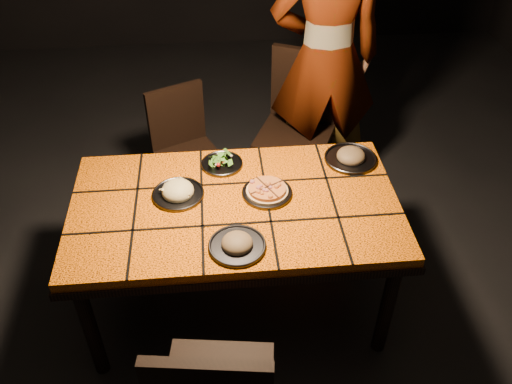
{
  "coord_description": "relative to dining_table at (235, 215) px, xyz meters",
  "views": [
    {
      "loc": [
        -0.08,
        -1.99,
        2.48
      ],
      "look_at": [
        0.1,
        -0.01,
        0.82
      ],
      "focal_mm": 38.0,
      "sensor_mm": 36.0,
      "label": 1
    }
  ],
  "objects": [
    {
      "name": "chair_far_left",
      "position": [
        -0.28,
        0.94,
        -0.19
      ],
      "size": [
        0.5,
        0.5,
        0.84
      ],
      "rotation": [
        0.0,
        0.0,
        0.42
      ],
      "color": "black",
      "rests_on": "ground"
    },
    {
      "name": "room_shell",
      "position": [
        0.0,
        0.0,
        0.83
      ],
      "size": [
        6.04,
        7.04,
        3.08
      ],
      "color": "black",
      "rests_on": "ground"
    },
    {
      "name": "dining_table",
      "position": [
        0.0,
        0.0,
        0.0
      ],
      "size": [
        1.62,
        0.92,
        0.75
      ],
      "color": "orange",
      "rests_on": "ground"
    },
    {
      "name": "plate_pizza",
      "position": [
        0.16,
        0.05,
        0.1
      ],
      "size": [
        0.28,
        0.28,
        0.04
      ],
      "color": "#3E3E44",
      "rests_on": "dining_table"
    },
    {
      "name": "chair_far_right",
      "position": [
        0.48,
        1.02,
        -0.1
      ],
      "size": [
        0.6,
        0.6,
        1.0
      ],
      "rotation": [
        0.0,
        0.0,
        -0.43
      ],
      "color": "black",
      "rests_on": "ground"
    },
    {
      "name": "plate_mushroom_a",
      "position": [
        -0.01,
        -0.3,
        0.1
      ],
      "size": [
        0.26,
        0.26,
        0.08
      ],
      "color": "#3E3E44",
      "rests_on": "dining_table"
    },
    {
      "name": "plate_mushroom_b",
      "position": [
        0.64,
        0.29,
        0.1
      ],
      "size": [
        0.28,
        0.28,
        0.09
      ],
      "color": "#3E3E44",
      "rests_on": "dining_table"
    },
    {
      "name": "plate_pasta",
      "position": [
        -0.28,
        0.08,
        0.1
      ],
      "size": [
        0.26,
        0.26,
        0.08
      ],
      "color": "#3E3E44",
      "rests_on": "dining_table"
    },
    {
      "name": "diner",
      "position": [
        0.63,
        1.07,
        0.29
      ],
      "size": [
        0.7,
        0.46,
        1.93
      ],
      "primitive_type": "imported",
      "rotation": [
        0.0,
        0.0,
        3.14
      ],
      "color": "brown",
      "rests_on": "ground"
    },
    {
      "name": "plate_salad",
      "position": [
        -0.05,
        0.31,
        0.1
      ],
      "size": [
        0.22,
        0.22,
        0.07
      ],
      "color": "#3E3E44",
      "rests_on": "dining_table"
    }
  ]
}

